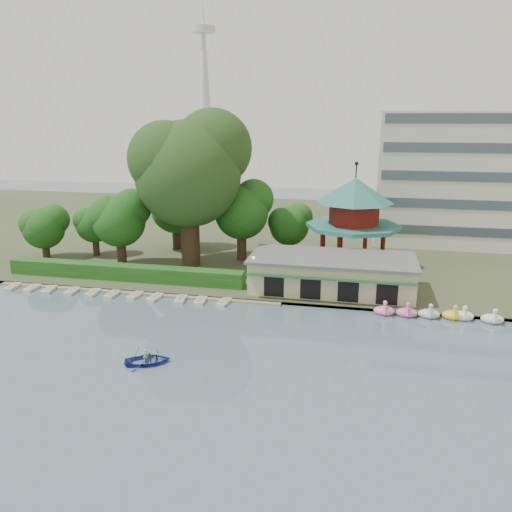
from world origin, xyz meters
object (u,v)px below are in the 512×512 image
(dock, at_px, (136,292))
(big_tree, at_px, (190,166))
(boathouse, at_px, (332,273))
(rowboat_with_passengers, at_px, (148,357))
(pavilion, at_px, (354,214))

(dock, height_order, big_tree, big_tree)
(dock, relative_size, boathouse, 1.83)
(dock, bearing_deg, rowboat_with_passengers, -61.74)
(boathouse, xyz_separation_m, rowboat_with_passengers, (-13.56, -20.48, -1.84))
(rowboat_with_passengers, bearing_deg, big_tree, 101.13)
(big_tree, xyz_separation_m, rowboat_with_passengers, (5.26, -26.73, -13.01))
(dock, xyz_separation_m, boathouse, (22.00, 4.77, 2.25))
(big_tree, bearing_deg, dock, -106.12)
(boathouse, relative_size, rowboat_with_passengers, 3.03)
(dock, distance_m, big_tree, 17.65)
(pavilion, relative_size, rowboat_with_passengers, 2.20)
(pavilion, xyz_separation_m, rowboat_with_passengers, (-15.56, -30.51, -6.95))
(dock, distance_m, rowboat_with_passengers, 17.84)
(rowboat_with_passengers, bearing_deg, boathouse, 56.50)
(dock, distance_m, boathouse, 22.62)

